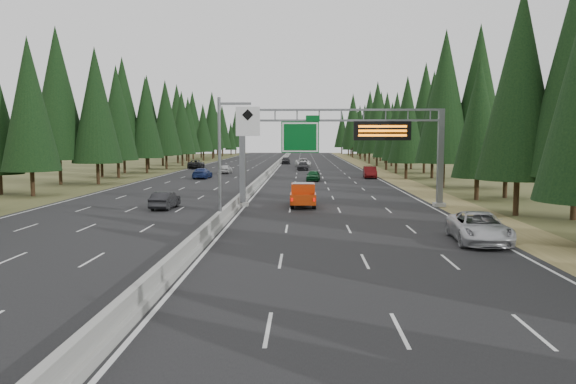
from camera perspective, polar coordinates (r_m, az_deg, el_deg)
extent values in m
cube|color=black|center=(90.41, -1.79, 1.96)|extent=(32.00, 260.00, 0.08)
cube|color=olive|center=(91.13, 9.47, 1.91)|extent=(3.60, 260.00, 0.06)
cube|color=#3C421E|center=(93.15, -12.79, 1.92)|extent=(3.60, 260.00, 0.06)
cube|color=gray|center=(90.40, -1.79, 2.08)|extent=(0.70, 260.00, 0.30)
cube|color=gray|center=(90.37, -1.79, 2.33)|extent=(0.30, 260.00, 0.60)
cube|color=slate|center=(45.38, -4.65, 3.48)|extent=(0.45, 0.45, 7.80)
cube|color=gray|center=(45.66, -4.62, -1.22)|extent=(0.90, 0.90, 0.30)
cube|color=slate|center=(46.43, 15.22, 3.36)|extent=(0.45, 0.45, 7.80)
cube|color=gray|center=(46.70, 15.11, -1.25)|extent=(0.90, 0.90, 0.30)
cube|color=slate|center=(45.25, 5.44, 8.31)|extent=(15.85, 0.35, 0.16)
cube|color=slate|center=(45.21, 5.43, 7.25)|extent=(15.85, 0.35, 0.16)
cube|color=#054C19|center=(44.84, 1.24, 5.59)|extent=(3.00, 0.10, 2.50)
cube|color=silver|center=(44.78, 1.24, 5.59)|extent=(2.85, 0.02, 2.35)
cube|color=#054C19|center=(44.88, 2.53, 7.50)|extent=(1.10, 0.10, 0.45)
cube|color=black|center=(45.23, 9.55, 6.15)|extent=(4.50, 0.40, 1.50)
cube|color=orange|center=(45.02, 9.60, 6.59)|extent=(3.80, 0.02, 0.18)
cube|color=orange|center=(45.01, 9.59, 6.15)|extent=(3.80, 0.02, 0.18)
cube|color=orange|center=(45.01, 9.58, 5.70)|extent=(3.80, 0.02, 0.18)
cylinder|color=slate|center=(35.51, -6.96, 3.09)|extent=(0.20, 0.20, 8.00)
cube|color=gray|center=(35.88, -6.89, -3.15)|extent=(0.50, 0.50, 0.20)
cube|color=slate|center=(35.41, -5.40, 8.93)|extent=(2.00, 0.15, 0.15)
cube|color=silver|center=(35.15, -4.11, 7.17)|extent=(1.50, 0.06, 1.80)
cylinder|color=black|center=(43.47, 22.17, -0.53)|extent=(0.40, 0.40, 2.60)
cone|color=black|center=(43.44, 22.56, 10.18)|extent=(5.84, 5.84, 13.63)
cylinder|color=black|center=(42.70, 27.05, -0.56)|extent=(0.40, 0.40, 2.98)
cylinder|color=black|center=(53.29, 18.61, 0.31)|extent=(0.40, 0.40, 2.03)
cone|color=black|center=(53.13, 18.82, 7.13)|extent=(4.56, 4.56, 10.65)
cylinder|color=black|center=(56.20, 21.19, 0.53)|extent=(0.40, 0.40, 2.14)
cone|color=black|center=(56.07, 21.42, 7.34)|extent=(4.81, 4.81, 11.22)
cylinder|color=black|center=(65.46, 15.46, 1.64)|extent=(0.40, 0.40, 2.81)
cone|color=black|center=(65.50, 15.66, 9.34)|extent=(6.33, 6.33, 14.78)
cylinder|color=black|center=(66.56, 18.60, 1.65)|extent=(0.40, 0.40, 2.91)
cone|color=black|center=(66.63, 18.84, 9.47)|extent=(6.54, 6.54, 15.27)
cylinder|color=black|center=(78.39, 11.90, 2.11)|extent=(0.40, 0.40, 2.24)
cone|color=black|center=(78.31, 12.00, 7.23)|extent=(5.05, 5.05, 11.77)
cylinder|color=black|center=(81.58, 14.43, 2.23)|extent=(0.40, 0.40, 2.39)
cone|color=black|center=(81.53, 14.55, 7.48)|extent=(5.38, 5.38, 12.55)
cylinder|color=black|center=(91.10, 10.92, 2.51)|extent=(0.40, 0.40, 2.06)
cone|color=black|center=(91.01, 10.99, 6.57)|extent=(4.65, 4.65, 10.84)
cylinder|color=black|center=(92.93, 13.65, 2.75)|extent=(0.40, 0.40, 2.82)
cone|color=black|center=(92.96, 13.77, 8.18)|extent=(6.34, 6.34, 14.80)
cylinder|color=black|center=(101.79, 9.95, 2.87)|extent=(0.40, 0.40, 2.21)
cone|color=black|center=(101.73, 10.02, 6.75)|extent=(4.97, 4.97, 11.59)
cylinder|color=black|center=(105.15, 12.39, 2.86)|extent=(0.40, 0.40, 2.04)
cone|color=black|center=(105.07, 12.46, 6.33)|extent=(4.59, 4.59, 10.71)
cylinder|color=black|center=(115.51, 9.00, 3.31)|extent=(0.40, 0.40, 2.74)
cone|color=black|center=(115.52, 9.07, 7.55)|extent=(6.15, 6.15, 14.36)
cylinder|color=black|center=(115.50, 10.47, 3.12)|extent=(0.40, 0.40, 2.06)
cone|color=black|center=(115.43, 10.53, 6.32)|extent=(4.65, 4.65, 10.84)
cylinder|color=black|center=(127.19, 8.25, 3.48)|extent=(0.40, 0.40, 2.60)
cone|color=black|center=(127.18, 8.30, 7.14)|extent=(5.85, 5.85, 13.66)
cylinder|color=black|center=(128.57, 9.84, 3.37)|extent=(0.40, 0.40, 2.15)
cone|color=black|center=(128.51, 9.89, 6.37)|extent=(4.84, 4.84, 11.28)
cylinder|color=black|center=(140.31, 7.84, 3.51)|extent=(0.40, 0.40, 1.87)
cone|color=black|center=(140.25, 7.87, 5.90)|extent=(4.21, 4.21, 9.82)
cylinder|color=black|center=(142.11, 9.37, 3.69)|extent=(0.40, 0.40, 2.76)
cone|color=black|center=(142.12, 9.42, 7.17)|extent=(6.21, 6.21, 14.49)
cylinder|color=black|center=(153.38, 7.36, 3.70)|extent=(0.40, 0.40, 2.00)
cone|color=black|center=(153.32, 7.39, 6.04)|extent=(4.50, 4.50, 10.51)
cylinder|color=black|center=(155.32, 8.73, 3.83)|extent=(0.40, 0.40, 2.70)
cone|color=black|center=(155.32, 8.78, 6.95)|extent=(6.08, 6.08, 14.19)
cylinder|color=black|center=(166.40, 6.58, 4.01)|extent=(0.40, 0.40, 3.00)
cone|color=black|center=(166.44, 6.61, 7.25)|extent=(6.76, 6.76, 15.78)
cylinder|color=black|center=(167.41, 7.76, 3.92)|extent=(0.40, 0.40, 2.50)
cone|color=black|center=(167.39, 7.79, 6.59)|extent=(5.63, 5.63, 13.13)
cylinder|color=black|center=(179.37, 6.42, 4.01)|extent=(0.40, 0.40, 2.37)
cone|color=black|center=(179.34, 6.44, 6.38)|extent=(5.33, 5.33, 12.43)
cylinder|color=black|center=(180.27, 7.27, 4.05)|extent=(0.40, 0.40, 2.59)
cone|color=black|center=(180.26, 7.30, 6.62)|extent=(5.83, 5.83, 13.61)
cylinder|color=black|center=(191.61, 6.16, 4.02)|extent=(0.40, 0.40, 1.83)
cone|color=black|center=(191.56, 6.18, 5.73)|extent=(4.12, 4.12, 9.61)
cylinder|color=black|center=(192.59, 7.06, 4.12)|extent=(0.40, 0.40, 2.47)
cone|color=black|center=(192.57, 7.09, 6.41)|extent=(5.56, 5.56, 12.97)
cylinder|color=black|center=(204.70, 5.48, 4.20)|extent=(0.40, 0.40, 2.44)
cone|color=black|center=(204.68, 5.50, 6.33)|extent=(5.48, 5.48, 12.80)
cylinder|color=black|center=(204.00, 6.63, 4.25)|extent=(0.40, 0.40, 2.92)
cone|color=black|center=(204.03, 6.65, 6.81)|extent=(6.56, 6.56, 15.31)
cylinder|color=black|center=(59.26, -24.51, 0.79)|extent=(0.40, 0.40, 2.43)
cone|color=black|center=(59.20, -24.81, 8.14)|extent=(5.48, 5.48, 12.78)
cylinder|color=black|center=(62.31, -27.18, 0.70)|extent=(0.40, 0.40, 2.03)
cylinder|color=black|center=(71.25, -18.74, 1.77)|extent=(0.40, 0.40, 2.62)
cone|color=black|center=(71.24, -18.94, 8.36)|extent=(5.90, 5.90, 13.77)
cylinder|color=black|center=(73.18, -22.12, 1.90)|extent=(0.40, 0.40, 3.02)
cone|color=black|center=(73.27, -22.38, 9.28)|extent=(6.80, 6.80, 15.86)
cylinder|color=black|center=(82.74, -16.85, 2.26)|extent=(0.40, 0.40, 2.53)
cone|color=black|center=(82.72, -17.00, 7.72)|extent=(5.69, 5.69, 13.27)
cylinder|color=black|center=(84.71, -18.37, 2.11)|extent=(0.40, 0.40, 2.02)
cone|color=black|center=(84.61, -18.50, 6.38)|extent=(4.55, 4.55, 10.61)
cylinder|color=black|center=(93.12, -14.14, 2.63)|extent=(0.40, 0.40, 2.46)
cone|color=black|center=(93.09, -14.25, 7.36)|extent=(5.53, 5.53, 12.91)
cylinder|color=black|center=(94.08, -16.27, 2.76)|extent=(0.40, 0.40, 2.96)
cone|color=black|center=(94.14, -16.42, 8.39)|extent=(6.66, 6.66, 15.54)
cylinder|color=black|center=(103.77, -12.25, 2.97)|extent=(0.40, 0.40, 2.57)
cone|color=black|center=(103.75, -12.33, 7.40)|extent=(5.78, 5.78, 13.48)
cylinder|color=black|center=(105.84, -13.99, 3.02)|extent=(0.40, 0.40, 2.73)
cone|color=black|center=(105.85, -14.10, 7.64)|extent=(6.14, 6.14, 14.33)
cylinder|color=black|center=(116.19, -10.68, 3.22)|extent=(0.40, 0.40, 2.43)
cone|color=black|center=(116.16, -10.74, 6.96)|extent=(5.47, 5.47, 12.76)
cylinder|color=black|center=(118.67, -12.60, 3.12)|extent=(0.40, 0.40, 2.00)
cone|color=black|center=(118.59, -12.67, 6.15)|extent=(4.51, 4.51, 10.52)
cylinder|color=black|center=(129.93, -10.05, 3.44)|extent=(0.40, 0.40, 2.40)
cone|color=black|center=(129.90, -10.10, 6.75)|extent=(5.39, 5.39, 12.57)
cylinder|color=black|center=(130.64, -11.13, 3.54)|extent=(0.40, 0.40, 2.86)
cone|color=black|center=(130.67, -11.20, 7.46)|extent=(6.44, 6.44, 15.03)
cylinder|color=black|center=(142.43, -8.58, 3.61)|extent=(0.40, 0.40, 2.27)
cone|color=black|center=(142.39, -8.62, 6.46)|extent=(5.11, 5.11, 11.92)
cylinder|color=black|center=(142.41, -10.25, 3.50)|extent=(0.40, 0.40, 1.86)
cone|color=black|center=(142.34, -10.29, 5.83)|extent=(4.18, 4.18, 9.75)
cylinder|color=black|center=(154.85, -7.67, 3.88)|extent=(0.40, 0.40, 2.94)
cone|color=black|center=(154.89, -7.71, 7.28)|extent=(6.61, 6.61, 15.42)
cylinder|color=black|center=(153.79, -9.61, 3.84)|extent=(0.40, 0.40, 2.92)
cone|color=black|center=(153.82, -9.66, 7.25)|extent=(6.58, 6.58, 15.35)
cylinder|color=black|center=(165.49, -7.55, 3.88)|extent=(0.40, 0.40, 2.34)
cone|color=black|center=(165.46, -7.58, 6.41)|extent=(5.27, 5.27, 12.29)
cylinder|color=black|center=(166.58, -8.81, 3.81)|extent=(0.40, 0.40, 1.96)
cone|color=black|center=(166.53, -8.84, 5.91)|extent=(4.41, 4.41, 10.29)
cylinder|color=black|center=(178.70, -6.68, 4.04)|extent=(0.40, 0.40, 2.58)
cone|color=black|center=(178.69, -6.71, 6.62)|extent=(5.80, 5.80, 13.52)
cylinder|color=black|center=(181.41, -7.62, 4.08)|extent=(0.40, 0.40, 2.75)
cone|color=black|center=(181.42, -7.66, 6.79)|extent=(6.20, 6.20, 14.46)
cylinder|color=black|center=(192.37, -5.81, 4.02)|extent=(0.40, 0.40, 1.78)
cone|color=black|center=(192.32, -5.82, 5.68)|extent=(4.00, 4.00, 9.34)
cylinder|color=black|center=(192.60, -7.19, 4.10)|extent=(0.40, 0.40, 2.38)
cone|color=black|center=(192.58, -7.21, 6.31)|extent=(5.35, 5.35, 12.49)
cylinder|color=black|center=(205.36, -5.33, 4.21)|extent=(0.40, 0.40, 2.48)
cone|color=black|center=(205.35, -5.35, 6.38)|extent=(5.58, 5.58, 13.02)
cylinder|color=black|center=(205.24, -6.65, 4.16)|extent=(0.40, 0.40, 2.21)
cone|color=black|center=(205.20, -6.67, 6.09)|extent=(4.98, 4.98, 11.62)
imported|color=#B8B8BD|center=(31.09, 18.84, -3.44)|extent=(3.06, 5.88, 1.58)
cylinder|color=black|center=(43.48, 0.43, -1.21)|extent=(0.30, 0.79, 0.79)
cylinder|color=black|center=(43.48, 2.65, -1.22)|extent=(0.30, 0.79, 0.79)
cylinder|color=black|center=(46.74, 0.51, -0.75)|extent=(0.30, 0.79, 0.79)
cylinder|color=black|center=(46.74, 2.58, -0.75)|extent=(0.30, 0.79, 0.79)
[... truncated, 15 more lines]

